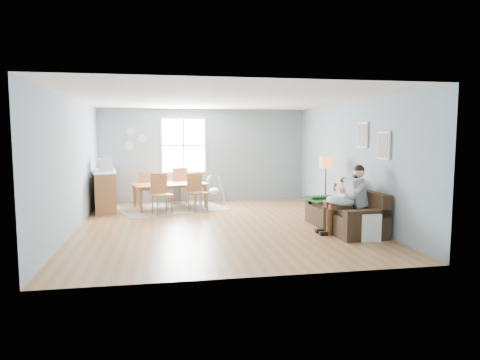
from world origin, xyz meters
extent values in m
cube|color=#965D35|center=(0.00, 0.00, -0.04)|extent=(8.40, 9.40, 0.08)
cube|color=silver|center=(0.00, 0.00, 3.00)|extent=(8.40, 9.40, 0.60)
cube|color=#78939D|center=(0.00, 4.66, 1.35)|extent=(8.40, 0.08, 3.90)
cube|color=#78939D|center=(0.00, -4.66, 1.35)|extent=(8.40, 0.08, 3.90)
cube|color=#78939D|center=(-4.16, 0.00, 1.35)|extent=(0.08, 9.40, 3.90)
cube|color=#78939D|center=(4.16, 0.00, 1.35)|extent=(0.08, 9.40, 3.90)
cube|color=white|center=(-0.60, 3.47, 1.65)|extent=(1.32, 0.06, 1.62)
cube|color=white|center=(-0.60, 3.44, 1.65)|extent=(1.20, 0.02, 1.50)
cube|color=white|center=(-0.60, 3.43, 1.65)|extent=(1.20, 0.03, 0.04)
cube|color=white|center=(-0.60, 3.43, 1.65)|extent=(0.04, 0.03, 1.50)
cube|color=white|center=(2.97, -1.50, 1.75)|extent=(0.04, 0.44, 0.54)
cube|color=#4E6070|center=(2.94, -1.50, 1.75)|extent=(0.01, 0.36, 0.46)
cube|color=white|center=(2.97, -0.60, 1.95)|extent=(0.04, 0.44, 0.54)
cube|color=#4E6070|center=(2.94, -0.60, 1.95)|extent=(0.01, 0.36, 0.46)
cylinder|color=#93A6B1|center=(-2.10, 3.47, 2.05)|extent=(0.24, 0.02, 0.24)
cylinder|color=#93A6B1|center=(-1.75, 3.47, 1.85)|extent=(0.26, 0.02, 0.26)
cylinder|color=#93A6B1|center=(-2.15, 3.47, 1.65)|extent=(0.28, 0.02, 0.28)
cube|color=black|center=(2.45, -0.92, 0.21)|extent=(0.98, 2.12, 0.42)
cube|color=black|center=(2.80, -0.91, 0.63)|extent=(0.28, 2.10, 0.43)
cube|color=black|center=(2.49, -1.87, 0.50)|extent=(0.90, 0.24, 0.16)
cube|color=black|center=(2.41, 0.02, 0.50)|extent=(0.90, 0.24, 0.16)
cube|color=#135317|center=(2.40, -0.23, 0.54)|extent=(1.05, 0.90, 0.04)
cube|color=#BDAA90|center=(2.71, -0.36, 0.77)|extent=(0.15, 0.51, 0.51)
cube|color=gray|center=(2.55, -1.22, 0.82)|extent=(0.36, 0.45, 0.60)
sphere|color=#E5B58C|center=(2.61, -1.22, 1.22)|extent=(0.22, 0.22, 0.22)
sphere|color=black|center=(2.61, -1.22, 1.26)|extent=(0.21, 0.21, 0.21)
cylinder|color=#371E14|center=(2.19, -1.34, 0.54)|extent=(0.46, 0.17, 0.16)
cylinder|color=#371E14|center=(2.19, -1.11, 0.54)|extent=(0.46, 0.17, 0.16)
cylinder|color=#371E14|center=(1.97, -1.34, 0.26)|extent=(0.13, 0.13, 0.52)
cylinder|color=#371E14|center=(1.97, -1.12, 0.26)|extent=(0.13, 0.13, 0.52)
cube|color=black|center=(1.89, -1.34, 0.04)|extent=(0.24, 0.10, 0.08)
cube|color=black|center=(1.89, -1.12, 0.04)|extent=(0.24, 0.10, 0.08)
torus|color=#A6C1D0|center=(2.23, -1.23, 0.66)|extent=(0.63, 0.61, 0.22)
cylinder|color=white|center=(2.23, -1.23, 0.74)|extent=(0.24, 0.33, 0.13)
sphere|color=#E5B58C|center=(2.18, -1.07, 0.76)|extent=(0.11, 0.11, 0.11)
cube|color=white|center=(2.49, -0.73, 0.70)|extent=(0.24, 0.28, 0.37)
sphere|color=#E5B58C|center=(2.52, -0.73, 0.95)|extent=(0.17, 0.17, 0.17)
sphere|color=black|center=(2.52, -0.73, 0.98)|extent=(0.17, 0.17, 0.17)
cylinder|color=#F33B73|center=(2.25, -0.79, 0.54)|extent=(0.31, 0.11, 0.09)
cylinder|color=#F33B73|center=(2.25, -0.65, 0.54)|extent=(0.31, 0.11, 0.09)
cylinder|color=#F33B73|center=(2.10, -0.78, 0.37)|extent=(0.08, 0.08, 0.30)
cylinder|color=#F33B73|center=(2.11, -0.64, 0.37)|extent=(0.08, 0.08, 0.30)
cylinder|color=black|center=(2.56, 0.40, 0.01)|extent=(0.25, 0.25, 0.03)
cylinder|color=black|center=(2.56, 0.40, 0.63)|extent=(0.03, 0.03, 1.26)
cylinder|color=orange|center=(2.56, 0.40, 1.31)|extent=(0.29, 0.29, 0.25)
cube|color=silver|center=(2.50, -1.79, 0.26)|extent=(0.51, 0.46, 0.51)
cube|color=black|center=(2.29, -1.76, 0.26)|extent=(0.07, 0.35, 0.41)
cube|color=gray|center=(-1.03, 2.35, 0.01)|extent=(3.17, 2.77, 0.01)
imported|color=brown|center=(-1.03, 2.35, 0.33)|extent=(2.10, 1.50, 0.67)
cube|color=brown|center=(-1.24, 1.49, 0.49)|extent=(0.59, 0.59, 0.04)
cube|color=brown|center=(-1.32, 1.68, 0.76)|extent=(0.42, 0.20, 0.50)
cylinder|color=brown|center=(-1.35, 1.25, 0.24)|extent=(0.04, 0.04, 0.49)
cylinder|color=brown|center=(-1.00, 1.39, 0.24)|extent=(0.04, 0.04, 0.49)
cylinder|color=brown|center=(-1.48, 1.60, 0.24)|extent=(0.04, 0.04, 0.49)
cylinder|color=brown|center=(-1.14, 1.73, 0.24)|extent=(0.04, 0.04, 0.49)
cube|color=brown|center=(-0.33, 1.80, 0.47)|extent=(0.57, 0.57, 0.04)
cube|color=brown|center=(-0.41, 1.98, 0.73)|extent=(0.41, 0.19, 0.48)
cylinder|color=brown|center=(-0.43, 1.57, 0.24)|extent=(0.04, 0.04, 0.47)
cylinder|color=brown|center=(-0.10, 1.70, 0.24)|extent=(0.04, 0.04, 0.47)
cylinder|color=brown|center=(-0.56, 1.90, 0.24)|extent=(0.04, 0.04, 0.47)
cylinder|color=brown|center=(-0.23, 2.03, 0.24)|extent=(0.04, 0.04, 0.47)
cube|color=brown|center=(-1.72, 2.90, 0.46)|extent=(0.53, 0.53, 0.04)
cube|color=brown|center=(-1.67, 2.71, 0.72)|extent=(0.41, 0.15, 0.47)
cylinder|color=brown|center=(-1.59, 3.12, 0.23)|extent=(0.04, 0.04, 0.46)
cylinder|color=brown|center=(-1.93, 3.03, 0.23)|extent=(0.04, 0.04, 0.46)
cylinder|color=brown|center=(-1.50, 2.78, 0.23)|extent=(0.04, 0.04, 0.46)
cylinder|color=brown|center=(-1.84, 2.69, 0.23)|extent=(0.04, 0.04, 0.46)
cube|color=brown|center=(-0.81, 3.21, 0.50)|extent=(0.62, 0.62, 0.04)
cube|color=brown|center=(-0.72, 3.02, 0.78)|extent=(0.42, 0.22, 0.51)
cylinder|color=brown|center=(-0.71, 3.46, 0.25)|extent=(0.04, 0.04, 0.50)
cylinder|color=brown|center=(-1.06, 3.31, 0.25)|extent=(0.04, 0.04, 0.50)
cylinder|color=brown|center=(-0.56, 3.11, 0.25)|extent=(0.04, 0.04, 0.50)
cylinder|color=brown|center=(-0.91, 2.96, 0.25)|extent=(0.04, 0.04, 0.50)
cube|color=brown|center=(-2.70, 2.50, 0.50)|extent=(0.72, 1.85, 1.00)
cube|color=silver|center=(-2.70, 2.50, 1.01)|extent=(0.76, 1.90, 0.04)
cube|color=silver|center=(-2.64, 2.15, 1.19)|extent=(0.39, 0.38, 0.32)
cube|color=black|center=(-2.80, 2.13, 1.19)|extent=(0.06, 0.27, 0.23)
cylinder|color=silver|center=(0.25, 3.10, 0.79)|extent=(0.16, 0.44, 0.04)
ellipsoid|color=beige|center=(0.25, 3.10, 0.34)|extent=(0.32, 0.32, 0.20)
cylinder|color=silver|center=(0.25, 3.10, 0.56)|extent=(0.01, 0.01, 0.36)
cylinder|color=silver|center=(-0.06, 2.93, 0.40)|extent=(0.35, 0.22, 0.79)
cylinder|color=silver|center=(0.42, 2.79, 0.40)|extent=(0.20, 0.36, 0.79)
cylinder|color=silver|center=(0.08, 3.41, 0.40)|extent=(0.20, 0.36, 0.79)
cylinder|color=silver|center=(0.56, 3.27, 0.40)|extent=(0.35, 0.22, 0.79)
camera|label=1|loc=(-1.21, -9.08, 1.95)|focal=32.00mm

